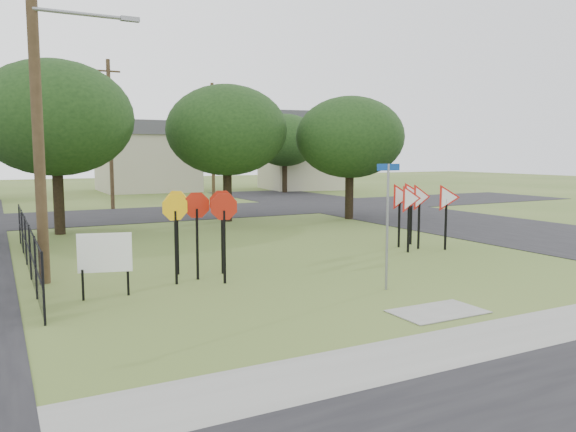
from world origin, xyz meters
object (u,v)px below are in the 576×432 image
at_px(yield_sign_cluster, 417,200).
at_px(info_board, 105,255).
at_px(street_name_sign, 387,219).
at_px(stop_sign_cluster, 199,214).

distance_m(yield_sign_cluster, info_board, 11.35).
xyz_separation_m(street_name_sign, yield_sign_cluster, (4.75, 4.44, -0.05)).
bearing_deg(yield_sign_cluster, stop_sign_cluster, -172.60).
bearing_deg(stop_sign_cluster, yield_sign_cluster, 7.40).
xyz_separation_m(yield_sign_cluster, info_board, (-11.14, -2.01, -0.73)).
bearing_deg(yield_sign_cluster, info_board, -169.75).
relative_size(street_name_sign, stop_sign_cluster, 1.32).
xyz_separation_m(street_name_sign, info_board, (-6.40, 2.42, -0.77)).
distance_m(stop_sign_cluster, info_board, 2.89).
bearing_deg(info_board, street_name_sign, -20.75).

